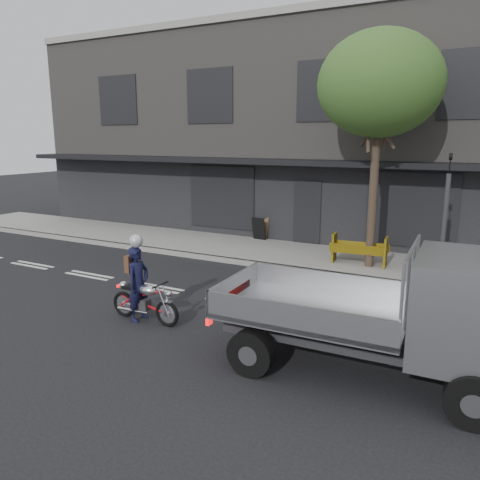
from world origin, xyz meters
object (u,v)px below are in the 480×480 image
traffic_light_pole (444,227)px  flatbed_ute (443,311)px  street_tree (380,85)px  rider (138,284)px  sandwich_board (259,229)px  motorcycle (145,300)px  construction_barrier (357,251)px

traffic_light_pole → flatbed_ute: 5.40m
street_tree → rider: bearing=-120.0°
street_tree → rider: size_ratio=4.16×
sandwich_board → motorcycle: bearing=-76.1°
rider → construction_barrier: (3.22, 6.00, -0.20)m
traffic_light_pole → sandwich_board: 7.08m
rider → sandwich_board: (-0.92, 7.94, -0.24)m
street_tree → construction_barrier: street_tree is taller
motorcycle → flatbed_ute: size_ratio=0.36×
rider → sandwich_board: rider is taller
rider → flatbed_ute: (6.00, -0.08, 0.49)m
street_tree → motorcycle: bearing=-119.0°
construction_barrier → rider: bearing=-118.2°
flatbed_ute → street_tree: bearing=109.9°
flatbed_ute → sandwich_board: bearing=129.2°
motorcycle → construction_barrier: (3.07, 6.00, 0.14)m
construction_barrier → sandwich_board: construction_barrier is taller
traffic_light_pole → construction_barrier: traffic_light_pole is taller
construction_barrier → traffic_light_pole: bearing=-17.0°
street_tree → flatbed_ute: street_tree is taller
traffic_light_pole → motorcycle: 7.65m
street_tree → rider: street_tree is taller
motorcycle → traffic_light_pole: bearing=45.5°
street_tree → sandwich_board: 6.74m
traffic_light_pole → motorcycle: (-5.40, -5.29, -1.18)m
street_tree → sandwich_board: bearing=158.1°
street_tree → rider: 8.38m
motorcycle → street_tree: bearing=62.1°
flatbed_ute → construction_barrier: flatbed_ute is taller
motorcycle → construction_barrier: size_ratio=1.08×
traffic_light_pole → flatbed_ute: (0.45, -5.37, -0.35)m
motorcycle → sandwich_board: bearing=98.8°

